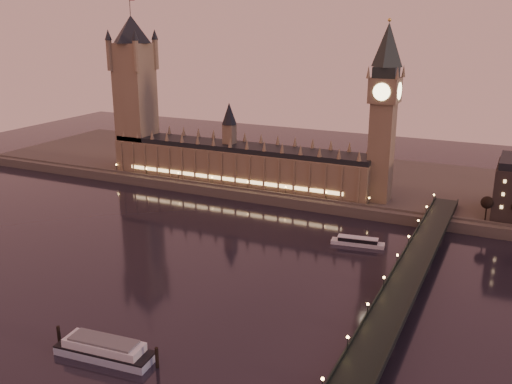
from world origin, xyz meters
TOP-DOWN VIEW (x-y plane):
  - ground at (0.00, 0.00)m, footprint 700.00×700.00m
  - far_embankment at (30.00, 165.00)m, footprint 560.00×130.00m
  - palace_of_westminster at (-40.12, 120.99)m, footprint 180.00×26.62m
  - victoria_tower at (-120.00, 121.00)m, footprint 31.68×31.68m
  - big_ben at (53.99, 120.99)m, footprint 17.68×17.68m
  - westminster_bridge at (91.61, 0.00)m, footprint 13.20×260.00m
  - bare_tree_0 at (114.10, 109.00)m, footprint 6.86×6.86m
  - cruise_boat_a at (58.94, 60.88)m, footprint 27.06×9.31m
  - moored_barge at (9.61, -73.32)m, footprint 39.87×12.85m

SIDE VIEW (x-z plane):
  - ground at x=0.00m, z-range 0.00..0.00m
  - cruise_boat_a at x=58.94m, z-range -0.25..3.99m
  - far_embankment at x=30.00m, z-range 0.00..6.00m
  - moored_barge at x=9.61m, z-range -0.57..6.77m
  - westminster_bridge at x=91.61m, z-range -2.13..13.17m
  - bare_tree_0 at x=114.10m, z-range 9.46..23.41m
  - palace_of_westminster at x=-40.12m, z-range -4.29..47.71m
  - big_ben at x=53.99m, z-range 11.95..115.95m
  - victoria_tower at x=-120.00m, z-range 6.79..124.79m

